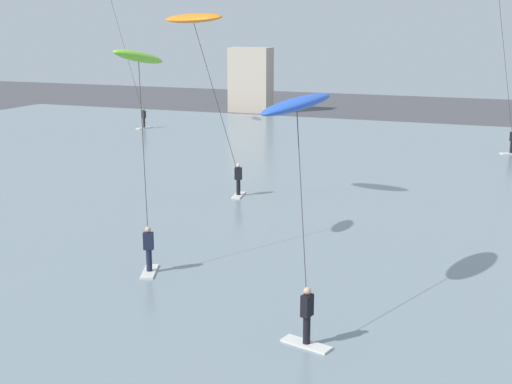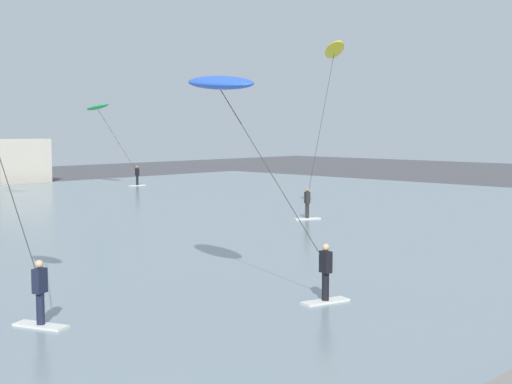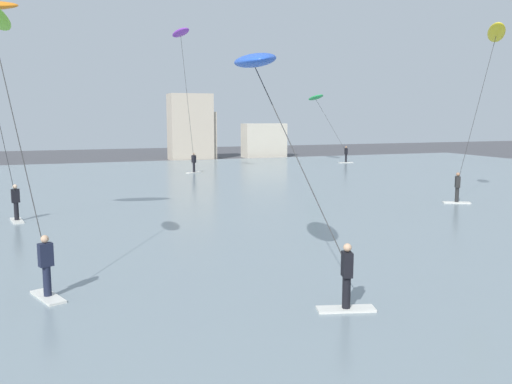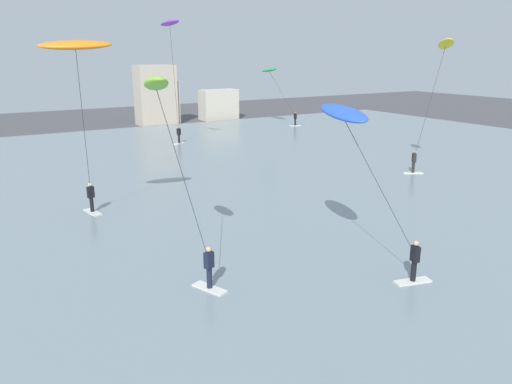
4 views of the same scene
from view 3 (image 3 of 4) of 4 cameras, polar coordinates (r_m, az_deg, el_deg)
water_bay at (r=30.58m, az=-11.70°, el=-0.93°), size 84.00×52.00×0.10m
far_shore_buildings at (r=58.45m, az=-11.34°, el=6.16°), size 40.92×3.51×7.07m
kitesurfer_green at (r=54.37m, az=6.57°, el=9.44°), size 4.28×3.82×6.84m
kitesurfer_purple at (r=41.98m, az=-7.76°, el=14.30°), size 2.86×4.53×11.08m
kitesurfer_blue at (r=14.54m, az=0.60°, el=11.98°), size 2.99×5.04×6.49m
kitesurfer_yellow at (r=31.19m, az=23.57°, el=13.16°), size 3.38×2.55×9.43m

